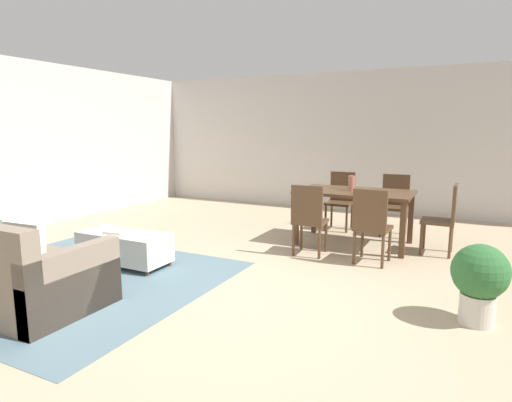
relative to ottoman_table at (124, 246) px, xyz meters
name	(u,v)px	position (x,y,z in m)	size (l,w,h in m)	color
ground_plane	(234,298)	(1.68, -0.32, -0.23)	(10.80, 10.80, 0.00)	tan
wall_back	(361,142)	(1.68, 4.68, 1.12)	(9.00, 0.12, 2.70)	beige
area_rug	(73,279)	(-0.13, -0.66, -0.22)	(3.00, 2.80, 0.01)	slate
ottoman_table	(124,246)	(0.00, 0.00, 0.00)	(1.11, 0.49, 0.39)	silver
dining_table	(355,198)	(2.21, 2.17, 0.44)	(1.55, 0.92, 0.76)	#513823
dining_chair_near_left	(309,216)	(1.84, 1.34, 0.29)	(0.42, 0.42, 0.92)	#513823
dining_chair_near_right	(371,222)	(2.62, 1.33, 0.29)	(0.42, 0.42, 0.92)	#513823
dining_chair_far_left	(341,197)	(1.78, 3.02, 0.29)	(0.40, 0.40, 0.92)	#513823
dining_chair_far_right	(395,201)	(2.63, 3.01, 0.29)	(0.42, 0.42, 0.92)	#513823
dining_chair_head_east	(445,215)	(3.38, 2.18, 0.29)	(0.40, 0.40, 0.92)	#513823
vase_centerpiece	(351,183)	(2.16, 2.18, 0.64)	(0.09, 0.09, 0.21)	#B26659
book_on_ottoman	(117,232)	(-0.05, -0.06, 0.18)	(0.26, 0.20, 0.03)	silver
potted_plant	(480,278)	(3.77, 0.12, 0.17)	(0.46, 0.46, 0.68)	beige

